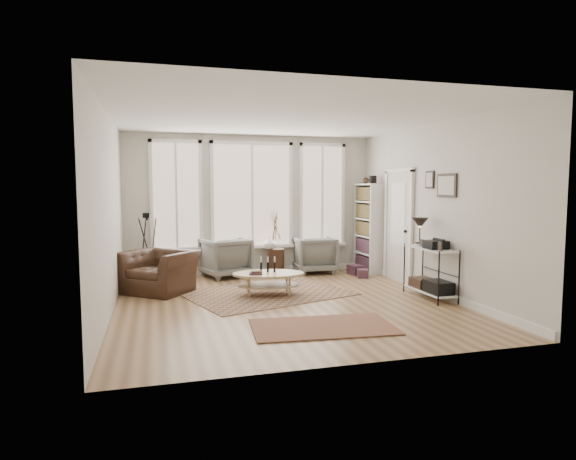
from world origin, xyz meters
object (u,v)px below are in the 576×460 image
object	(u,v)px
armchair_left	(225,257)
side_table	(276,240)
accent_chair	(159,272)
coffee_table	(268,278)
bookcase	(368,228)
armchair_right	(314,255)
low_shelf	(430,267)

from	to	relation	value
armchair_left	side_table	xyz separation A→B (m)	(1.05, 0.00, 0.33)
accent_chair	coffee_table	bearing A→B (deg)	16.30
armchair_left	side_table	size ratio (longest dim) A/B	0.58
coffee_table	armchair_left	bearing A→B (deg)	104.01
armchair_left	side_table	bearing A→B (deg)	163.06
bookcase	armchair_right	size ratio (longest dim) A/B	2.42
armchair_left	armchair_right	size ratio (longest dim) A/B	1.03
bookcase	armchair_right	world-z (taller)	bookcase
low_shelf	armchair_right	distance (m)	2.96
bookcase	low_shelf	distance (m)	2.56
bookcase	armchair_left	distance (m)	3.11
coffee_table	side_table	world-z (taller)	side_table
side_table	accent_chair	distance (m)	2.64
armchair_left	armchair_right	world-z (taller)	armchair_left
armchair_left	accent_chair	world-z (taller)	armchair_left
low_shelf	bookcase	bearing A→B (deg)	88.72
armchair_left	side_table	distance (m)	1.10
armchair_left	coffee_table	bearing A→B (deg)	87.07
coffee_table	accent_chair	size ratio (longest dim) A/B	1.17
armchair_right	bookcase	bearing A→B (deg)	172.01
side_table	accent_chair	bearing A→B (deg)	-154.76
coffee_table	bookcase	bearing A→B (deg)	32.24
low_shelf	armchair_right	bearing A→B (deg)	111.68
low_shelf	armchair_left	size ratio (longest dim) A/B	1.49
side_table	bookcase	bearing A→B (deg)	-6.44
armchair_right	accent_chair	xyz separation A→B (m)	(-3.21, -1.11, -0.03)
low_shelf	side_table	size ratio (longest dim) A/B	0.86
low_shelf	coffee_table	xyz separation A→B (m)	(-2.53, 0.89, -0.21)
low_shelf	armchair_left	distance (m)	4.06
bookcase	side_table	bearing A→B (deg)	173.56
armchair_left	low_shelf	bearing A→B (deg)	120.52
coffee_table	side_table	xyz separation A→B (m)	(0.59, 1.86, 0.43)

